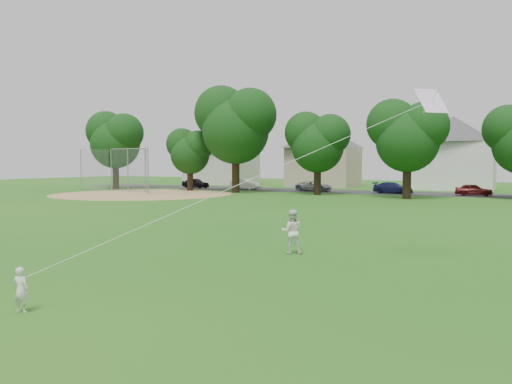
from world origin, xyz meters
The scene contains 10 objects.
ground centered at (0.00, 0.00, 0.00)m, with size 160.00×160.00×0.00m, color #186216.
street centered at (0.00, 42.00, 0.01)m, with size 90.00×7.00×0.01m, color #2D2D30.
dirt_infield centered at (-26.00, 28.00, 0.01)m, with size 18.00×18.00×0.02m, color #9E7F51.
toddler centered at (-1.44, -3.67, 0.48)m, with size 0.35×0.23×0.97m, color silver.
older_boy centered at (0.69, 5.22, 0.76)m, with size 0.74×0.58×1.52m, color white.
kite centered at (1.86, 0.88, 2.84)m, with size 3.89×5.14×12.04m.
baseball_backstop centered at (-30.28, 29.89, 2.33)m, with size 10.58×2.97×4.66m.
tree_row centered at (2.61, 35.38, 6.42)m, with size 82.23×9.05×11.65m.
parked_cars centered at (-2.27, 41.00, 0.61)m, with size 53.60×2.29×1.28m.
house_row centered at (-0.04, 52.00, 4.87)m, with size 77.20×14.17×10.10m.
Camera 1 is at (7.75, -10.31, 3.11)m, focal length 35.00 mm.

